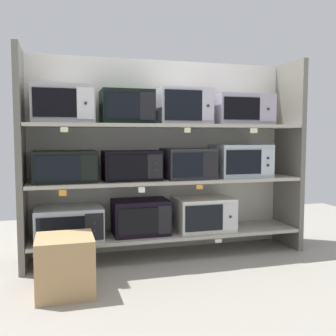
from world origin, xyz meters
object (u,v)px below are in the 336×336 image
microwave_5 (188,163)px  microwave_3 (65,166)px  microwave_4 (131,165)px  microwave_9 (183,107)px  microwave_7 (63,104)px  microwave_6 (241,161)px  microwave_1 (141,217)px  microwave_0 (69,223)px  microwave_2 (204,214)px  microwave_10 (241,110)px  shipping_carton (65,265)px  microwave_8 (127,107)px

microwave_5 → microwave_3: bearing=-180.0°
microwave_4 → microwave_9: 0.72m
microwave_7 → microwave_9: 1.07m
microwave_5 → microwave_6: 0.54m
microwave_7 → microwave_1: bearing=0.0°
microwave_0 → microwave_2: (1.25, -0.00, 0.01)m
microwave_10 → shipping_carton: (-1.67, -0.66, -1.16)m
microwave_1 → microwave_0: bearing=180.0°
microwave_4 → microwave_6: microwave_6 is taller
microwave_3 → microwave_7: bearing=178.2°
microwave_6 → shipping_carton: 1.92m
microwave_6 → microwave_7: (-1.66, -0.00, 0.51)m
microwave_0 → shipping_carton: microwave_0 is taller
microwave_3 → microwave_5: 1.11m
microwave_5 → microwave_8: bearing=180.0°
microwave_5 → microwave_8: microwave_8 is taller
microwave_7 → microwave_6: bearing=0.0°
microwave_6 → microwave_5: bearing=-180.0°
microwave_10 → microwave_8: bearing=-180.0°
microwave_2 → microwave_3: 1.36m
microwave_0 → microwave_5: bearing=-0.0°
microwave_4 → microwave_5: size_ratio=1.13×
microwave_0 → microwave_2: 1.25m
microwave_3 → microwave_9: 1.19m
shipping_carton → microwave_7: bearing=88.4°
microwave_3 → microwave_6: microwave_6 is taller
microwave_8 → microwave_1: bearing=-0.0°
microwave_5 → microwave_1: bearing=180.0°
microwave_0 → microwave_8: bearing=-0.0°
microwave_1 → microwave_2: size_ratio=0.93×
microwave_2 → microwave_7: 1.63m
microwave_4 → microwave_2: bearing=0.0°
microwave_1 → microwave_9: bearing=-0.1°
microwave_3 → microwave_7: 0.53m
microwave_1 → microwave_2: microwave_1 is taller
microwave_0 → microwave_7: 1.02m
microwave_0 → microwave_4: 0.74m
microwave_2 → microwave_7: microwave_7 is taller
microwave_3 → shipping_carton: size_ratio=1.28×
microwave_4 → microwave_9: (0.49, -0.00, 0.53)m
microwave_3 → shipping_carton: bearing=-92.2°
microwave_5 → microwave_9: bearing=-179.7°
microwave_3 → microwave_4: size_ratio=1.05×
microwave_5 → microwave_8: 0.77m
microwave_6 → shipping_carton: bearing=-158.6°
microwave_2 → microwave_4: size_ratio=1.08×
microwave_8 → microwave_5: bearing=-0.0°
microwave_2 → shipping_carton: 1.47m
microwave_2 → microwave_6: bearing=0.0°
microwave_0 → microwave_3: size_ratio=1.09×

